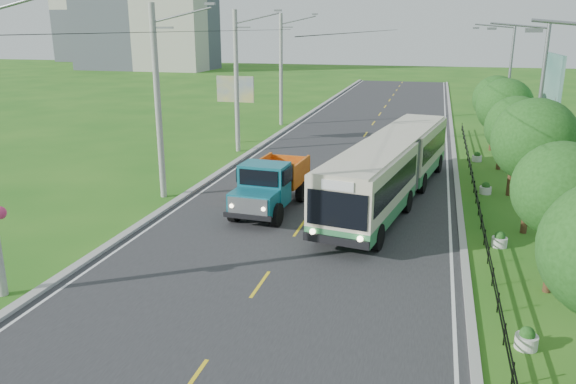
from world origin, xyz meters
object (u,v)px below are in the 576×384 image
at_px(streetlight_mid, 536,106).
at_px(tree_fifth, 505,109).
at_px(billboard_right, 551,87).
at_px(pole_far, 281,69).
at_px(planter_mid, 486,189).
at_px(planter_near, 500,240).
at_px(dump_truck, 271,182).
at_px(billboard_left, 235,93).
at_px(tree_fourth, 516,130).
at_px(tree_back, 496,101).
at_px(pole_near, 158,102).
at_px(planter_far, 477,157).
at_px(tree_second, 561,194).
at_px(pole_mid, 237,81).
at_px(bus, 391,164).
at_px(streetlight_far, 507,81).
at_px(planter_front, 527,339).
at_px(tree_third, 535,145).

bearing_deg(streetlight_mid, tree_fifth, 97.29).
bearing_deg(billboard_right, streetlight_mid, -105.44).
height_order(pole_far, planter_mid, pole_far).
distance_m(planter_near, dump_truck, 10.92).
distance_m(tree_fifth, billboard_left, 19.74).
distance_m(tree_fourth, tree_back, 12.00).
distance_m(tree_back, dump_truck, 21.61).
distance_m(planter_mid, billboard_left, 20.99).
bearing_deg(pole_near, planter_far, 37.63).
bearing_deg(pole_far, tree_second, -59.58).
height_order(tree_fourth, dump_truck, tree_fourth).
xyz_separation_m(tree_fifth, tree_back, (-0.00, 6.00, -0.20)).
xyz_separation_m(planter_far, billboard_left, (-18.10, 2.00, 3.58)).
relative_size(pole_far, planter_mid, 14.93).
xyz_separation_m(pole_mid, streetlight_mid, (18.90, -7.00, -0.19)).
bearing_deg(pole_near, streetlight_mid, 14.81).
bearing_deg(tree_fourth, tree_back, 90.00).
xyz_separation_m(pole_mid, tree_fourth, (18.12, -6.86, -1.51)).
bearing_deg(tree_second, bus, 124.12).
distance_m(planter_near, bus, 7.52).
relative_size(streetlight_far, bus, 0.53).
height_order(pole_mid, streetlight_mid, pole_mid).
relative_size(pole_near, planter_front, 14.93).
bearing_deg(tree_fourth, pole_near, -164.16).
distance_m(pole_mid, tree_second, 26.20).
distance_m(pole_mid, dump_truck, 14.67).
height_order(tree_second, tree_back, tree_back).
relative_size(tree_second, tree_fifth, 0.91).
distance_m(streetlight_mid, billboard_left, 22.51).
height_order(billboard_right, bus, billboard_right).
bearing_deg(planter_near, tree_third, 59.59).
bearing_deg(planter_front, tree_third, 82.94).
distance_m(tree_third, billboard_left, 25.02).
bearing_deg(planter_near, billboard_right, 75.20).
bearing_deg(pole_far, streetlight_far, -14.81).
bearing_deg(planter_front, bus, 110.48).
bearing_deg(billboard_right, dump_truck, -140.60).
bearing_deg(pole_mid, planter_mid, -22.54).
xyz_separation_m(pole_near, tree_second, (18.12, -6.86, -1.57)).
bearing_deg(billboard_left, pole_mid, -67.58).
xyz_separation_m(pole_far, dump_truck, (6.23, -24.77, -3.63)).
relative_size(streetlight_mid, bus, 0.53).
bearing_deg(pole_far, tree_fourth, -46.15).
bearing_deg(planter_front, tree_fourth, 85.55).
bearing_deg(planter_far, planter_near, -90.00).
xyz_separation_m(billboard_left, bus, (13.11, -12.64, -1.89)).
height_order(pole_far, tree_back, pole_far).
bearing_deg(pole_near, pole_far, 90.00).
bearing_deg(dump_truck, planter_far, 55.56).
relative_size(tree_third, billboard_left, 1.15).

